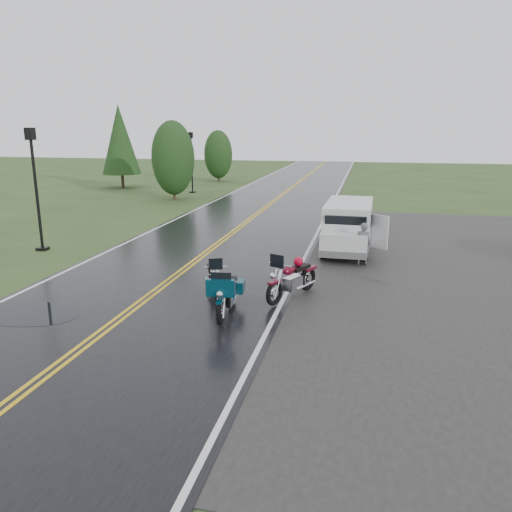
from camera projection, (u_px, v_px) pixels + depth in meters
The scene contains 12 objects.
ground at pixel (142, 303), 13.82m from camera, with size 120.00×120.00×0.00m, color #2D471E.
road at pixel (235, 231), 23.26m from camera, with size 8.00×100.00×0.04m, color black.
motorcycle_red at pixel (274, 283), 13.30m from camera, with size 0.85×2.33×1.38m, color #510918, non-canonical shape.
motorcycle_teal at pixel (220, 302), 11.99m from camera, with size 0.80×2.21×1.30m, color #05303D, non-canonical shape.
motorcycle_silver at pixel (216, 284), 13.53m from camera, with size 0.75×2.06×1.22m, color #A3A4AA, non-canonical shape.
van_white at pixel (324, 234), 18.16m from camera, with size 1.83×4.88×1.92m, color silver, non-canonical shape.
person_at_van at pixel (363, 244), 17.42m from camera, with size 0.55×0.36×1.50m, color #505156.
lamp_post_near_left at pixel (36, 190), 19.16m from camera, with size 0.41×0.41×4.77m, color black, non-canonical shape.
lamp_post_far_left at pixel (192, 162), 36.45m from camera, with size 0.38×0.38×4.43m, color black, non-canonical shape.
tree_left_mid at pixel (173, 166), 33.02m from camera, with size 2.83×2.83×4.42m, color #1E3D19, non-canonical shape.
tree_left_far at pixel (218, 160), 44.22m from camera, with size 2.49×2.49×3.83m, color #1E3D19, non-canonical shape.
pine_left_far at pixel (120, 148), 39.27m from camera, with size 3.02×3.02×6.29m, color #1E3D19, non-canonical shape.
Camera 1 is at (5.94, -12.04, 4.73)m, focal length 35.00 mm.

